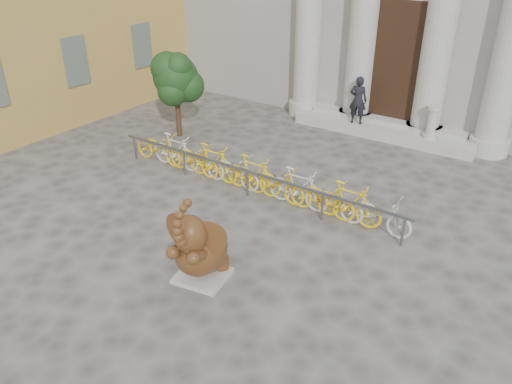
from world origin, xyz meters
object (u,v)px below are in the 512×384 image
Objects in this scene: tree at (176,78)px; pedestrian at (358,100)px; elephant_statue at (200,249)px; bike_rack at (253,174)px.

tree is 5.90m from pedestrian.
elephant_statue is at bearing 84.60° from pedestrian.
elephant_statue is at bearing -70.81° from bike_rack.
tree is at bearing 125.09° from elephant_statue.
bike_rack is 4.86m from tree.
bike_rack is at bearing -23.94° from tree.
tree is 1.77× the size of pedestrian.
pedestrian is (0.43, 5.40, 0.64)m from bike_rack.
bike_rack is 5.45× the size of pedestrian.
pedestrian reaches higher than bike_rack.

